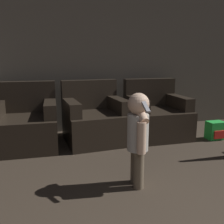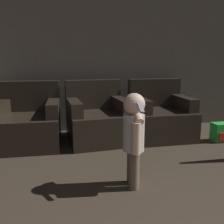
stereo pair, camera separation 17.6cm
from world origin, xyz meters
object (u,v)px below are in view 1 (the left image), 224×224
object	(u,v)px
armchair_left	(25,125)
armchair_middle	(95,120)
armchair_right	(156,116)
person_toddler	(138,133)
toy_backpack	(215,130)

from	to	relation	value
armchair_left	armchair_middle	xyz separation A→B (m)	(1.00, -0.00, 0.00)
armchair_middle	armchair_right	bearing A→B (deg)	-4.26
armchair_middle	person_toddler	distance (m)	1.51
armchair_right	person_toddler	distance (m)	1.74
armchair_middle	armchair_left	bearing A→B (deg)	175.72
armchair_right	toy_backpack	xyz separation A→B (m)	(0.81, -0.43, -0.18)
armchair_left	person_toddler	size ratio (longest dim) A/B	0.98
armchair_right	toy_backpack	world-z (taller)	armchair_right
armchair_middle	toy_backpack	size ratio (longest dim) A/B	3.38
armchair_left	armchair_right	xyz separation A→B (m)	(2.01, 0.00, 0.00)
toy_backpack	armchair_left	bearing A→B (deg)	171.43
armchair_left	person_toddler	world-z (taller)	person_toddler
armchair_right	toy_backpack	size ratio (longest dim) A/B	3.24
armchair_middle	toy_backpack	xyz separation A→B (m)	(1.82, -0.43, -0.18)
person_toddler	armchair_left	bearing A→B (deg)	-136.98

